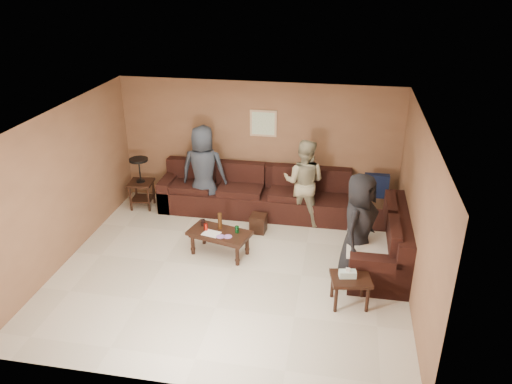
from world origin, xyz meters
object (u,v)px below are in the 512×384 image
person_right (359,226)px  end_table_left (141,182)px  sectional_sofa (293,212)px  waste_bin (258,223)px  person_middle (304,182)px  person_left (204,170)px  side_table_right (350,281)px  coffee_table (219,235)px

person_right → end_table_left: bearing=90.4°
sectional_sofa → end_table_left: 3.10m
waste_bin → person_middle: 1.14m
waste_bin → person_left: bearing=152.6°
side_table_right → waste_bin: (-1.65, 1.87, -0.23)m
waste_bin → person_right: (1.74, -1.05, 0.69)m
side_table_right → person_left: size_ratio=0.36×
sectional_sofa → end_table_left: (-3.07, 0.35, 0.22)m
coffee_table → side_table_right: size_ratio=1.78×
person_left → waste_bin: bearing=149.2°
sectional_sofa → person_left: size_ratio=2.63×
waste_bin → person_left: size_ratio=0.19×
person_middle → person_left: bearing=6.7°
coffee_table → person_right: (2.25, -0.18, 0.49)m
side_table_right → person_left: person_left is taller
side_table_right → waste_bin: bearing=131.5°
end_table_left → person_middle: size_ratio=0.63×
person_middle → coffee_table: bearing=56.7°
person_left → coffee_table: bearing=110.9°
coffee_table → person_middle: (1.27, 1.41, 0.45)m
waste_bin → coffee_table: bearing=-120.3°
coffee_table → side_table_right: bearing=-24.8°
sectional_sofa → person_right: size_ratio=2.73×
end_table_left → coffee_table: bearing=-36.7°
person_left → person_right: size_ratio=1.04×
coffee_table → waste_bin: bearing=59.7°
sectional_sofa → waste_bin: 0.66m
sectional_sofa → waste_bin: size_ratio=13.93×
coffee_table → person_left: size_ratio=0.64×
sectional_sofa → side_table_right: bearing=-63.4°
end_table_left → side_table_right: (4.13, -2.47, -0.15)m
sectional_sofa → coffee_table: bearing=-134.9°
end_table_left → person_middle: person_middle is taller
side_table_right → person_right: bearing=84.0°
sectional_sofa → person_right: bearing=-48.4°
coffee_table → person_right: person_right is taller
end_table_left → person_right: size_ratio=0.61×
coffee_table → end_table_left: bearing=143.3°
end_table_left → person_right: person_right is taller
coffee_table → end_table_left: 2.46m
person_middle → side_table_right: bearing=118.9°
end_table_left → waste_bin: size_ratio=3.12×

